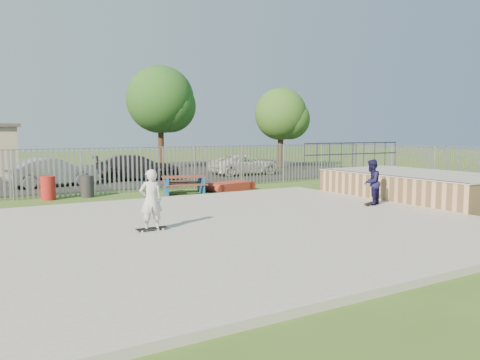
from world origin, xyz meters
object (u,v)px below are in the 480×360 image
trash_bin_grey (87,186)px  car_dark (138,167)px  car_silver (52,172)px  tree_right (281,114)px  car_white (245,165)px  skater_white (151,200)px  trash_bin_red (48,188)px  skater_navy (371,182)px  picnic_table (184,185)px  funbox (230,186)px  tree_mid (160,100)px

trash_bin_grey → car_dark: bearing=54.8°
car_silver → tree_right: tree_right is taller
car_white → skater_white: skater_white is taller
trash_bin_red → car_white: bearing=23.9°
tree_right → car_white: bearing=-145.9°
car_silver → skater_navy: 15.35m
skater_white → trash_bin_grey: bearing=-82.0°
picnic_table → tree_right: 16.24m
funbox → tree_right: size_ratio=0.36×
tree_mid → tree_right: tree_mid is taller
car_dark → picnic_table: bearing=-170.2°
car_dark → skater_white: 14.68m
car_dark → car_white: size_ratio=1.07×
trash_bin_grey → skater_navy: 11.27m
picnic_table → car_dark: car_dark is taller
car_silver → trash_bin_red: bearing=158.8°
trash_bin_grey → skater_navy: bearing=-46.0°
trash_bin_red → skater_navy: skater_navy is taller
tree_right → skater_white: (-16.33, -17.35, -3.06)m
funbox → car_dark: car_dark is taller
car_silver → tree_mid: 12.10m
skater_navy → tree_right: bearing=-138.8°
skater_navy → car_white: bearing=-125.5°
tree_mid → skater_white: (-8.11, -20.54, -4.04)m
trash_bin_grey → tree_right: tree_right is taller
trash_bin_red → skater_white: 8.44m
car_silver → car_white: bearing=-97.0°
tree_right → skater_white: bearing=-133.3°
tree_mid → car_dark: bearing=-120.8°
skater_white → car_white: bearing=-119.1°
tree_mid → tree_right: 8.87m
tree_right → skater_navy: 19.24m
skater_navy → skater_white: 8.06m
funbox → skater_navy: skater_navy is taller
skater_navy → skater_white: size_ratio=1.00×
trash_bin_red → tree_mid: (9.39, 12.21, 4.51)m
funbox → skater_navy: bearing=-89.9°
trash_bin_red → trash_bin_grey: trash_bin_red is taller
funbox → tree_mid: 14.23m
trash_bin_grey → tree_mid: size_ratio=0.12×
tree_right → skater_navy: bearing=-115.8°
picnic_table → car_silver: bearing=142.2°
funbox → trash_bin_grey: (-6.13, 1.11, 0.25)m
tree_right → skater_white: size_ratio=3.77×
trash_bin_red → picnic_table: bearing=-10.8°
funbox → car_silver: 8.93m
trash_bin_red → skater_white: size_ratio=0.60×
car_dark → tree_mid: size_ratio=0.65×
tree_right → skater_white: 24.02m
car_silver → tree_right: size_ratio=0.71×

